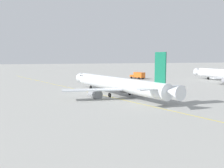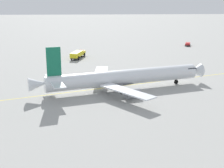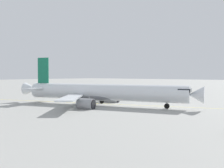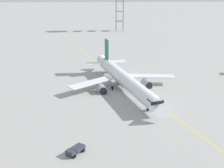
# 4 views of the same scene
# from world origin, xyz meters

# --- Properties ---
(ground_plane) EXTENTS (600.00, 600.00, 0.00)m
(ground_plane) POSITION_xyz_m (0.00, 0.00, 0.00)
(ground_plane) COLOR #9E9E99
(airliner_main) EXTENTS (30.83, 43.49, 11.62)m
(airliner_main) POSITION_xyz_m (-2.61, -2.39, 2.86)
(airliner_main) COLOR silver
(airliner_main) RESTS_ON ground_plane
(fire_tender_truck) EXTENTS (10.74, 5.31, 2.50)m
(fire_tender_truck) POSITION_xyz_m (37.88, 10.22, 1.54)
(fire_tender_truck) COLOR #232326
(fire_tender_truck) RESTS_ON ground_plane
(taxiway_centreline) EXTENTS (54.15, 146.67, 0.01)m
(taxiway_centreline) POSITION_xyz_m (2.97, -8.82, 0.00)
(taxiway_centreline) COLOR yellow
(taxiway_centreline) RESTS_ON ground_plane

